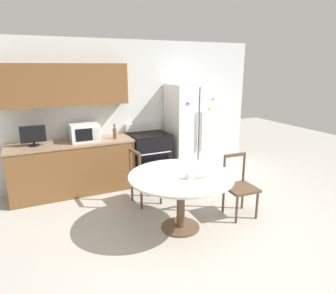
{
  "coord_description": "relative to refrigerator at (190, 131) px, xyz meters",
  "views": [
    {
      "loc": [
        -1.79,
        -2.81,
        2.15
      ],
      "look_at": [
        0.08,
        1.15,
        0.95
      ],
      "focal_mm": 32.0,
      "sensor_mm": 36.0,
      "label": 1
    }
  ],
  "objects": [
    {
      "name": "folded_napkin",
      "position": [
        -0.96,
        -2.02,
        -0.11
      ],
      "size": [
        0.16,
        0.07,
        0.05
      ],
      "color": "beige",
      "rests_on": "dining_table"
    },
    {
      "name": "kitchen_counter",
      "position": [
        -2.25,
        0.05,
        -0.45
      ],
      "size": [
        2.06,
        0.64,
        0.9
      ],
      "color": "brown",
      "rests_on": "ground_plane"
    },
    {
      "name": "dining_chair_far",
      "position": [
        -1.3,
        -0.87,
        -0.47
      ],
      "size": [
        0.46,
        0.46,
        0.9
      ],
      "rotation": [
        0.0,
        0.0,
        4.81
      ],
      "color": "brown",
      "rests_on": "ground_plane"
    },
    {
      "name": "back_wall",
      "position": [
        -1.37,
        0.36,
        0.54
      ],
      "size": [
        5.2,
        0.44,
        2.6
      ],
      "color": "silver",
      "rests_on": "ground_plane"
    },
    {
      "name": "candle_glass",
      "position": [
        -1.13,
        -1.98,
        -0.1
      ],
      "size": [
        0.09,
        0.09,
        0.08
      ],
      "color": "silver",
      "rests_on": "dining_table"
    },
    {
      "name": "refrigerator",
      "position": [
        0.0,
        0.0,
        0.0
      ],
      "size": [
        0.83,
        0.71,
        1.81
      ],
      "color": "white",
      "rests_on": "ground_plane"
    },
    {
      "name": "oven_range",
      "position": [
        -0.87,
        0.02,
        -0.43
      ],
      "size": [
        0.7,
        0.68,
        1.08
      ],
      "color": "black",
      "rests_on": "ground_plane"
    },
    {
      "name": "microwave",
      "position": [
        -2.02,
        0.05,
        0.14
      ],
      "size": [
        0.47,
        0.39,
        0.29
      ],
      "color": "white",
      "rests_on": "kitchen_counter"
    },
    {
      "name": "countertop_tv",
      "position": [
        -2.82,
        0.06,
        0.17
      ],
      "size": [
        0.38,
        0.16,
        0.33
      ],
      "color": "black",
      "rests_on": "kitchen_counter"
    },
    {
      "name": "dining_table",
      "position": [
        -1.14,
        -1.81,
        -0.26
      ],
      "size": [
        1.38,
        1.38,
        0.77
      ],
      "color": "beige",
      "rests_on": "ground_plane"
    },
    {
      "name": "dining_chair_right",
      "position": [
        -0.19,
        -1.84,
        -0.47
      ],
      "size": [
        0.44,
        0.44,
        0.9
      ],
      "rotation": [
        0.0,
        0.0,
        3.09
      ],
      "color": "brown",
      "rests_on": "ground_plane"
    },
    {
      "name": "counter_bottle",
      "position": [
        -1.52,
        -0.01,
        0.1
      ],
      "size": [
        0.07,
        0.07,
        0.26
      ],
      "color": "brown",
      "rests_on": "kitchen_counter"
    },
    {
      "name": "ground_plane",
      "position": [
        -1.07,
        -2.24,
        -0.9
      ],
      "size": [
        14.0,
        14.0,
        0.0
      ],
      "primitive_type": "plane",
      "color": "#B2ADA3"
    }
  ]
}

